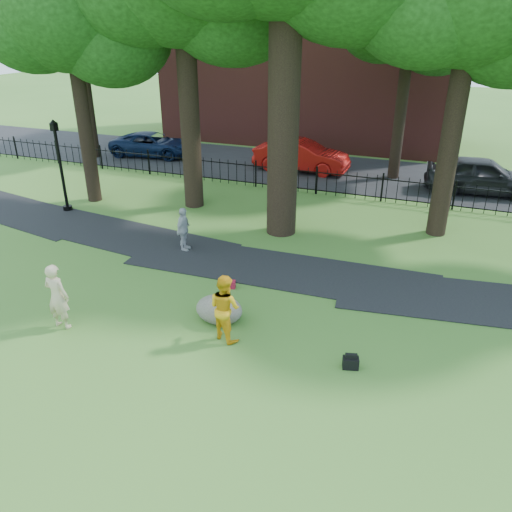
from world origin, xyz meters
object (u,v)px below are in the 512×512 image
at_px(boulder, 219,308).
at_px(red_sedan, 301,156).
at_px(woman, 57,296).
at_px(lamppost, 61,167).
at_px(man, 225,307).

bearing_deg(boulder, red_sedan, 98.50).
relative_size(boulder, red_sedan, 0.26).
height_order(woman, boulder, woman).
bearing_deg(boulder, woman, -153.98).
xyz_separation_m(boulder, lamppost, (-9.67, 5.43, 1.49)).
bearing_deg(lamppost, red_sedan, 58.91).
bearing_deg(red_sedan, man, -169.25).
bearing_deg(lamppost, man, -24.29).
height_order(woman, red_sedan, woman).
relative_size(man, lamppost, 0.46).
relative_size(woman, man, 1.03).
xyz_separation_m(woman, man, (4.20, 1.12, -0.03)).
bearing_deg(red_sedan, woman, 175.87).
relative_size(woman, lamppost, 0.48).
relative_size(lamppost, red_sedan, 0.76).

